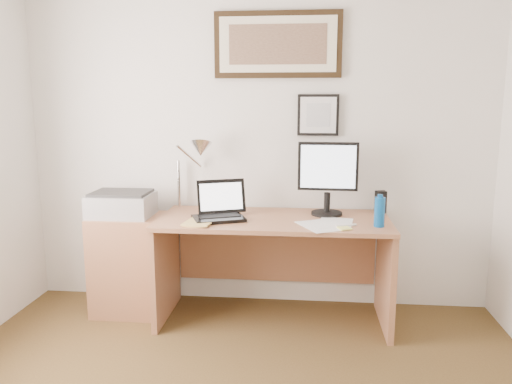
# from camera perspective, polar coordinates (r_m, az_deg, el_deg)

# --- Properties ---
(wall_back) EXTENTS (3.50, 0.02, 2.50)m
(wall_back) POSITION_cam_1_polar(r_m,az_deg,el_deg) (3.77, 0.14, 5.78)
(wall_back) COLOR white
(wall_back) RESTS_ON ground
(side_cabinet) EXTENTS (0.50, 0.40, 0.73)m
(side_cabinet) POSITION_cam_1_polar(r_m,az_deg,el_deg) (3.84, -14.28, -7.98)
(side_cabinet) COLOR #945D3E
(side_cabinet) RESTS_ON floor
(water_bottle) EXTENTS (0.07, 0.07, 0.19)m
(water_bottle) POSITION_cam_1_polar(r_m,az_deg,el_deg) (3.32, 13.94, -2.24)
(water_bottle) COLOR #0B4D93
(water_bottle) RESTS_ON desk
(bottle_cap) EXTENTS (0.03, 0.03, 0.02)m
(bottle_cap) POSITION_cam_1_polar(r_m,az_deg,el_deg) (3.30, 14.02, -0.43)
(bottle_cap) COLOR #0B4D93
(bottle_cap) RESTS_ON water_bottle
(speaker) EXTENTS (0.08, 0.08, 0.16)m
(speaker) POSITION_cam_1_polar(r_m,az_deg,el_deg) (3.73, 14.05, -1.09)
(speaker) COLOR black
(speaker) RESTS_ON desk
(paper_sheet_a) EXTENTS (0.34, 0.39, 0.00)m
(paper_sheet_a) POSITION_cam_1_polar(r_m,az_deg,el_deg) (3.28, 7.33, -3.85)
(paper_sheet_a) COLOR white
(paper_sheet_a) RESTS_ON desk
(paper_sheet_b) EXTENTS (0.26, 0.34, 0.00)m
(paper_sheet_b) POSITION_cam_1_polar(r_m,az_deg,el_deg) (3.36, 9.05, -3.54)
(paper_sheet_b) COLOR white
(paper_sheet_b) RESTS_ON desk
(sticky_pad) EXTENTS (0.10, 0.10, 0.01)m
(sticky_pad) POSITION_cam_1_polar(r_m,az_deg,el_deg) (3.22, 10.09, -4.10)
(sticky_pad) COLOR #FCFF78
(sticky_pad) RESTS_ON desk
(marker_pen) EXTENTS (0.14, 0.06, 0.02)m
(marker_pen) POSITION_cam_1_polar(r_m,az_deg,el_deg) (3.29, 10.26, -3.77)
(marker_pen) COLOR white
(marker_pen) RESTS_ON desk
(book) EXTENTS (0.21, 0.27, 0.02)m
(book) POSITION_cam_1_polar(r_m,az_deg,el_deg) (3.38, -7.86, -3.32)
(book) COLOR #DEBE68
(book) RESTS_ON desk
(desk) EXTENTS (1.60, 0.70, 0.75)m
(desk) POSITION_cam_1_polar(r_m,az_deg,el_deg) (3.61, 2.08, -6.33)
(desk) COLOR #945D3E
(desk) RESTS_ON floor
(laptop) EXTENTS (0.41, 0.41, 0.26)m
(laptop) POSITION_cam_1_polar(r_m,az_deg,el_deg) (3.46, -4.19, -2.10)
(laptop) COLOR black
(laptop) RESTS_ON desk
(lcd_monitor) EXTENTS (0.42, 0.22, 0.52)m
(lcd_monitor) POSITION_cam_1_polar(r_m,az_deg,el_deg) (3.54, 8.20, 1.96)
(lcd_monitor) COLOR black
(lcd_monitor) RESTS_ON desk
(printer) EXTENTS (0.44, 0.34, 0.18)m
(printer) POSITION_cam_1_polar(r_m,az_deg,el_deg) (3.74, -15.10, -1.32)
(printer) COLOR #A0A0A2
(printer) RESTS_ON side_cabinet
(desk_lamp) EXTENTS (0.29, 0.27, 0.53)m
(desk_lamp) POSITION_cam_1_polar(r_m,az_deg,el_deg) (3.65, -6.57, 4.57)
(desk_lamp) COLOR silver
(desk_lamp) RESTS_ON desk
(picture_large) EXTENTS (0.92, 0.04, 0.47)m
(picture_large) POSITION_cam_1_polar(r_m,az_deg,el_deg) (3.73, 2.49, 16.49)
(picture_large) COLOR black
(picture_large) RESTS_ON wall_back
(picture_small) EXTENTS (0.30, 0.03, 0.30)m
(picture_small) POSITION_cam_1_polar(r_m,az_deg,el_deg) (3.71, 7.11, 8.72)
(picture_small) COLOR black
(picture_small) RESTS_ON wall_back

